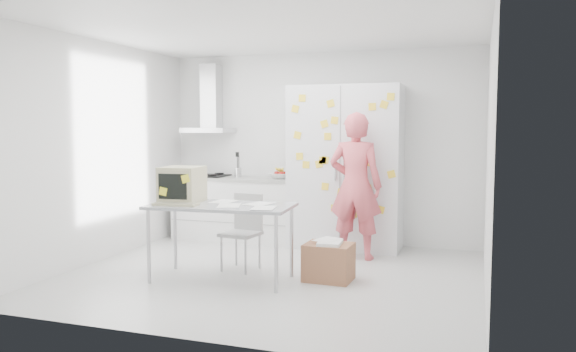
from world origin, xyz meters
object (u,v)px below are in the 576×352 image
(person, at_px, (355,186))
(desk, at_px, (196,194))
(cardboard_box, at_px, (329,261))
(chair, at_px, (244,227))

(person, xyz_separation_m, desk, (-1.46, -1.44, 0.00))
(person, distance_m, cardboard_box, 1.31)
(desk, relative_size, cardboard_box, 3.07)
(desk, xyz_separation_m, cardboard_box, (1.41, 0.33, -0.71))
(chair, xyz_separation_m, cardboard_box, (1.06, -0.17, -0.29))
(chair, relative_size, cardboard_box, 1.70)
(person, xyz_separation_m, cardboard_box, (-0.05, -1.10, -0.71))
(desk, bearing_deg, chair, 51.12)
(person, bearing_deg, chair, 41.97)
(person, height_order, chair, person)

